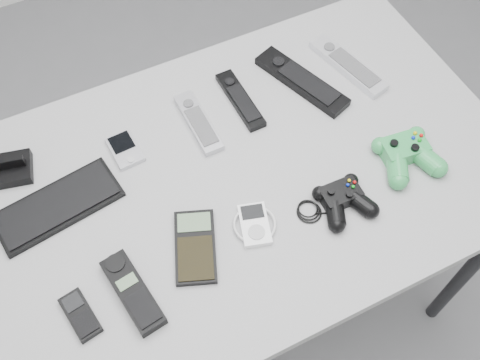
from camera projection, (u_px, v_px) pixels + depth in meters
name	position (u px, v px, depth m)	size (l,w,h in m)	color
floor	(256.00, 265.00, 2.01)	(3.50, 3.50, 0.00)	slate
desk	(247.00, 187.00, 1.33)	(1.21, 0.78, 0.81)	gray
pda_keyboard	(58.00, 205.00, 1.21)	(0.27, 0.11, 0.02)	black
dock_bracket	(8.00, 166.00, 1.24)	(0.09, 0.08, 0.05)	black
pda	(125.00, 149.00, 1.29)	(0.06, 0.10, 0.02)	#B1B1B8
remote_silver_a	(198.00, 122.00, 1.32)	(0.05, 0.19, 0.02)	#B1B1B8
remote_black_a	(240.00, 100.00, 1.36)	(0.04, 0.19, 0.02)	black
remote_black_b	(302.00, 81.00, 1.39)	(0.06, 0.26, 0.02)	black
remote_silver_b	(348.00, 65.00, 1.42)	(0.05, 0.23, 0.02)	silver
mobile_phone	(80.00, 315.00, 1.08)	(0.05, 0.10, 0.02)	black
cordless_handset	(133.00, 292.00, 1.10)	(0.06, 0.18, 0.03)	black
calculator	(195.00, 247.00, 1.16)	(0.08, 0.16, 0.02)	black
mp3_player	(255.00, 224.00, 1.18)	(0.09, 0.10, 0.02)	white
controller_black	(343.00, 199.00, 1.20)	(0.20, 0.13, 0.04)	black
controller_green	(407.00, 153.00, 1.26)	(0.14, 0.15, 0.05)	#238340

